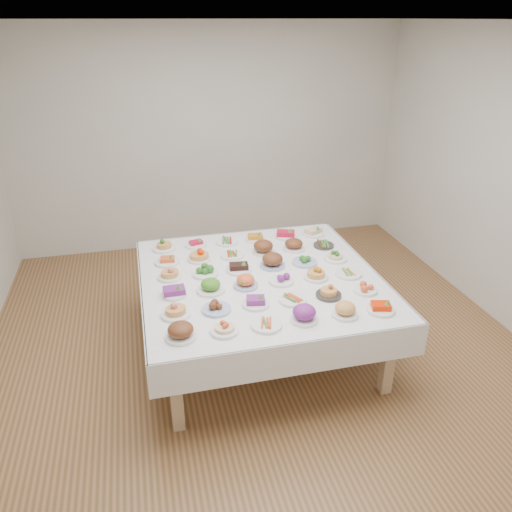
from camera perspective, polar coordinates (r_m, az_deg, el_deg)
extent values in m
plane|color=#996140|center=(4.85, 0.05, -9.88)|extent=(5.00, 5.00, 0.00)
cube|color=silver|center=(3.95, 0.07, 25.39)|extent=(5.00, 5.00, 0.02)
cube|color=silver|center=(6.56, -5.35, 13.05)|extent=(5.00, 0.02, 2.80)
cube|color=silver|center=(2.16, 16.94, -16.67)|extent=(5.00, 0.02, 2.80)
cube|color=white|center=(4.42, 0.47, -2.69)|extent=(2.06, 2.06, 0.06)
cube|color=white|center=(5.37, -2.26, 1.36)|extent=(2.08, 0.01, 0.28)
cube|color=white|center=(3.65, 4.55, -11.71)|extent=(2.08, 0.02, 0.28)
cube|color=white|center=(4.80, 12.49, -2.38)|extent=(0.02, 2.08, 0.28)
cube|color=white|center=(4.37, -12.83, -5.43)|extent=(0.02, 2.08, 0.28)
cube|color=tan|center=(3.83, -9.14, -15.02)|extent=(0.09, 0.09, 0.69)
cube|color=tan|center=(4.23, 14.88, -11.09)|extent=(0.09, 0.09, 0.69)
cube|color=tan|center=(5.24, -10.96, -3.02)|extent=(0.09, 0.09, 0.69)
cube|color=tan|center=(5.55, 6.82, -1.02)|extent=(0.09, 0.09, 0.69)
cylinder|color=white|center=(3.64, -8.56, -9.08)|extent=(0.23, 0.23, 0.02)
cylinder|color=white|center=(3.67, -3.61, -8.55)|extent=(0.20, 0.20, 0.02)
cylinder|color=white|center=(3.73, 1.19, -7.91)|extent=(0.23, 0.23, 0.02)
cylinder|color=white|center=(3.81, 5.50, -7.24)|extent=(0.21, 0.21, 0.02)
cylinder|color=white|center=(3.91, 10.10, -6.60)|extent=(0.20, 0.20, 0.02)
cylinder|color=white|center=(4.02, 14.03, -5.99)|extent=(0.22, 0.22, 0.02)
cylinder|color=white|center=(3.90, -9.13, -6.59)|extent=(0.23, 0.23, 0.02)
cylinder|color=#4C66B2|center=(3.92, -4.56, -6.13)|extent=(0.22, 0.22, 0.02)
cylinder|color=white|center=(3.98, -0.04, -5.52)|extent=(0.22, 0.22, 0.02)
cylinder|color=white|center=(4.04, 4.20, -5.04)|extent=(0.23, 0.23, 0.02)
cylinder|color=#2F2D2A|center=(4.14, 8.28, -4.48)|extent=(0.21, 0.21, 0.02)
cylinder|color=white|center=(4.27, 12.35, -3.87)|extent=(0.20, 0.20, 0.02)
cylinder|color=white|center=(4.16, -9.31, -4.37)|extent=(0.20, 0.20, 0.02)
cylinder|color=white|center=(4.19, -5.19, -3.92)|extent=(0.23, 0.23, 0.02)
cylinder|color=#4C66B2|center=(4.24, -1.18, -3.41)|extent=(0.21, 0.21, 0.02)
cylinder|color=white|center=(4.31, 2.91, -2.92)|extent=(0.21, 0.21, 0.02)
cylinder|color=white|center=(4.40, 6.84, -2.45)|extent=(0.21, 0.21, 0.02)
cylinder|color=white|center=(4.50, 10.47, -2.04)|extent=(0.23, 0.23, 0.02)
cylinder|color=white|center=(4.44, -9.79, -2.38)|extent=(0.21, 0.21, 0.02)
cylinder|color=white|center=(4.45, -5.80, -2.03)|extent=(0.23, 0.23, 0.02)
cylinder|color=white|center=(4.50, -1.96, -1.60)|extent=(0.23, 0.23, 0.02)
cylinder|color=#4C66B2|center=(4.58, 1.88, -1.11)|extent=(0.23, 0.23, 0.02)
cylinder|color=#4C66B2|center=(4.65, 5.54, -0.75)|extent=(0.23, 0.23, 0.02)
cylinder|color=white|center=(4.76, 9.02, -0.34)|extent=(0.22, 0.22, 0.02)
cylinder|color=white|center=(4.71, -10.06, -0.70)|extent=(0.23, 0.23, 0.02)
cylinder|color=white|center=(4.73, -6.49, -0.36)|extent=(0.22, 0.22, 0.02)
cylinder|color=white|center=(4.77, -2.71, 0.06)|extent=(0.22, 0.22, 0.02)
cylinder|color=white|center=(4.83, 0.83, 0.43)|extent=(0.21, 0.21, 0.02)
cylinder|color=white|center=(4.93, 4.33, 0.87)|extent=(0.21, 0.21, 0.02)
cylinder|color=#2F2D2A|center=(5.02, 7.73, 1.18)|extent=(0.20, 0.20, 0.02)
cylinder|color=white|center=(4.99, -10.42, 0.84)|extent=(0.23, 0.23, 0.02)
cylinder|color=white|center=(5.02, -6.85, 1.23)|extent=(0.21, 0.21, 0.02)
cylinder|color=white|center=(5.06, -3.33, 1.58)|extent=(0.22, 0.22, 0.02)
cylinder|color=white|center=(5.12, -0.08, 1.92)|extent=(0.20, 0.20, 0.02)
cylinder|color=white|center=(5.19, 3.40, 2.21)|extent=(0.21, 0.21, 0.02)
cylinder|color=white|center=(5.28, 6.54, 2.51)|extent=(0.22, 0.22, 0.02)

